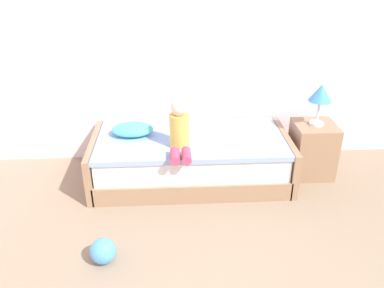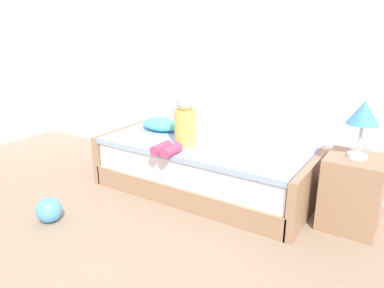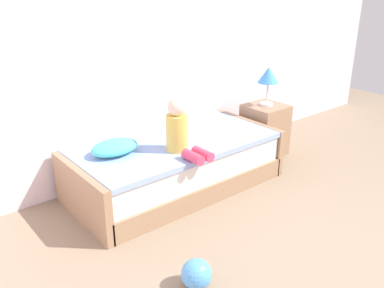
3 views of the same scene
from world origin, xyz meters
name	(u,v)px [view 3 (image 3 of 3)]	position (x,y,z in m)	size (l,w,h in m)	color
wall_rear	(173,32)	(0.00, 2.60, 1.45)	(7.20, 0.10, 2.90)	white
bed	(176,165)	(-0.43, 2.00, 0.25)	(2.11, 1.00, 0.50)	#997556
nightstand	(265,130)	(0.92, 2.04, 0.30)	(0.44, 0.44, 0.60)	#997556
table_lamp	(268,77)	(0.92, 2.04, 0.94)	(0.24, 0.24, 0.45)	silver
child_figure	(180,131)	(-0.55, 1.77, 0.70)	(0.20, 0.51, 0.50)	gold
pillow	(115,147)	(-1.05, 2.10, 0.56)	(0.44, 0.30, 0.13)	#4CCCBC
toy_ball	(196,274)	(-1.21, 0.74, 0.11)	(0.21, 0.21, 0.21)	#4C99E5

